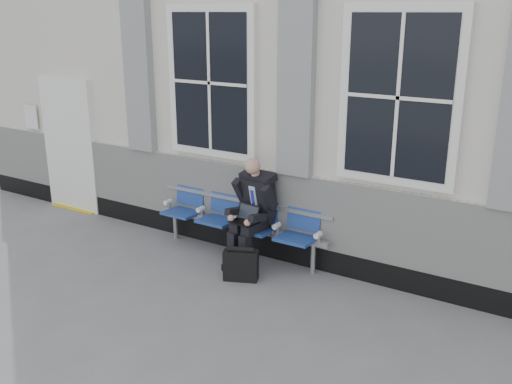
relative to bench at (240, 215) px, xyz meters
The scene contains 5 objects.
ground 2.18m from the bench, 38.89° to the right, with size 70.00×70.00×0.00m, color slate.
station_building 3.17m from the bench, 52.94° to the left, with size 14.40×4.40×4.49m.
bench is the anchor object (origin of this frame).
businessman 0.38m from the bench, 24.68° to the right, with size 0.58×0.78×1.40m.
briefcase 0.85m from the bench, 56.04° to the right, with size 0.45×0.32×0.43m.
Camera 1 is at (2.29, -4.59, 3.14)m, focal length 40.00 mm.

